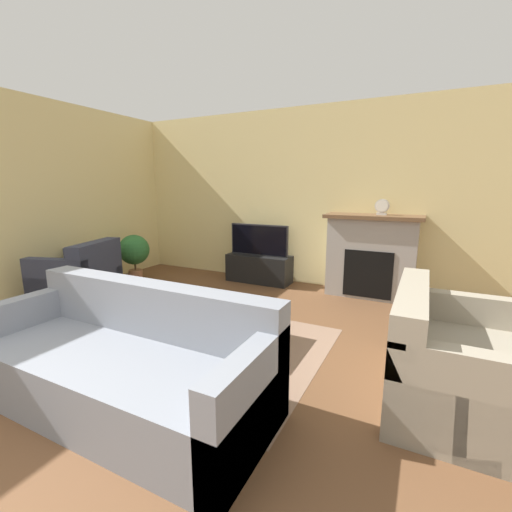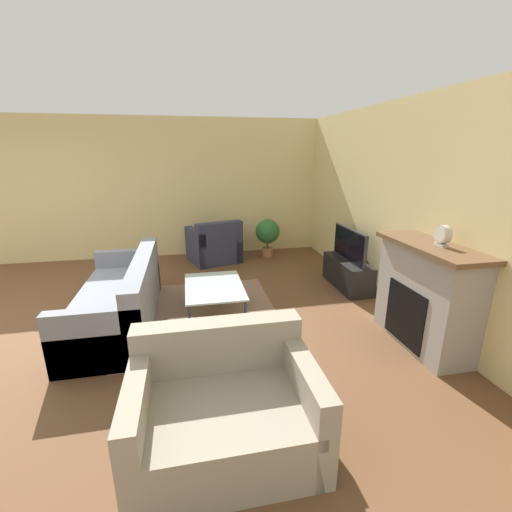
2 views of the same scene
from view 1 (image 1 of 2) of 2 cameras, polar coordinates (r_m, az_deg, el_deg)
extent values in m
cube|color=beige|center=(5.49, 6.43, 9.59)|extent=(8.65, 0.06, 2.70)
cube|color=beige|center=(5.43, -34.93, 7.59)|extent=(0.06, 8.02, 2.70)
cube|color=#896B56|center=(3.50, -8.57, -14.47)|extent=(2.26, 1.94, 0.00)
cube|color=#9E9993|center=(5.03, 18.64, 0.00)|extent=(1.16, 0.45, 1.15)
cube|color=black|center=(4.86, 18.09, -2.95)|extent=(0.64, 0.01, 0.64)
cube|color=brown|center=(4.93, 19.00, 6.22)|extent=(1.28, 0.51, 0.05)
cube|color=black|center=(5.55, 0.52, -2.09)|extent=(1.05, 0.39, 0.44)
cube|color=#232328|center=(5.46, 0.53, 2.70)|extent=(0.98, 0.05, 0.50)
cube|color=black|center=(5.44, 0.41, 2.66)|extent=(0.94, 0.01, 0.46)
cube|color=gray|center=(2.71, -21.74, -18.51)|extent=(2.19, 0.88, 0.42)
cube|color=gray|center=(2.75, -17.08, -8.31)|extent=(2.19, 0.20, 0.40)
cube|color=gray|center=(3.44, -33.59, -10.92)|extent=(0.14, 0.88, 0.66)
cube|color=gray|center=(2.09, -1.10, -23.54)|extent=(0.14, 0.88, 0.66)
cube|color=#9E937F|center=(2.94, 31.41, -16.94)|extent=(0.95, 1.28, 0.42)
cube|color=#9E937F|center=(2.76, 24.45, -8.78)|extent=(0.20, 1.28, 0.40)
cube|color=#9E937F|center=(2.39, 32.83, -20.66)|extent=(0.95, 0.14, 0.66)
cube|color=#9E937F|center=(3.41, 30.89, -10.75)|extent=(0.95, 0.14, 0.66)
cube|color=#33384C|center=(5.23, -27.58, -4.43)|extent=(1.04, 1.08, 0.42)
cube|color=#33384C|center=(4.96, -25.14, -0.14)|extent=(0.45, 0.90, 0.40)
cube|color=#33384C|center=(5.49, -25.40, -2.23)|extent=(0.83, 0.37, 0.66)
cube|color=#33384C|center=(4.93, -30.28, -4.18)|extent=(0.83, 0.37, 0.66)
cylinder|color=#333338|center=(3.60, -16.77, -10.91)|extent=(0.04, 0.04, 0.37)
cylinder|color=#333338|center=(3.05, -2.76, -14.57)|extent=(0.04, 0.04, 0.37)
cylinder|color=#333338|center=(4.06, -10.36, -7.96)|extent=(0.04, 0.04, 0.37)
cylinder|color=#333338|center=(3.59, 2.47, -10.43)|extent=(0.04, 0.04, 0.37)
cube|color=silver|center=(3.48, -7.23, -7.83)|extent=(1.06, 0.74, 0.02)
cylinder|color=#AD704C|center=(5.98, -19.38, -3.05)|extent=(0.22, 0.22, 0.18)
cylinder|color=#4C3823|center=(5.94, -19.49, -1.51)|extent=(0.03, 0.03, 0.14)
sphere|color=#2D6B33|center=(5.89, -19.66, 1.01)|extent=(0.48, 0.48, 0.48)
cube|color=beige|center=(4.94, 20.21, 6.61)|extent=(0.13, 0.07, 0.03)
cylinder|color=beige|center=(4.94, 20.29, 7.84)|extent=(0.18, 0.07, 0.18)
cylinder|color=white|center=(4.90, 20.24, 7.83)|extent=(0.15, 0.00, 0.15)
camera|label=2|loc=(3.39, 72.25, 12.68)|focal=24.00mm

